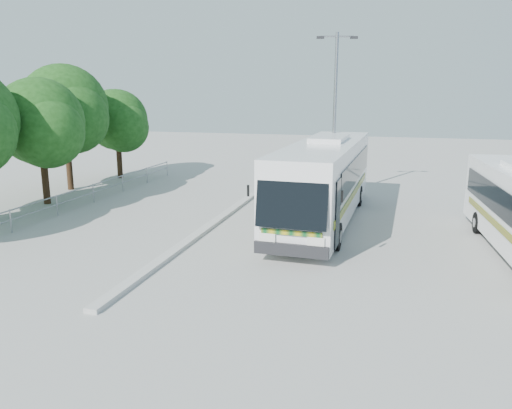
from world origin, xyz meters
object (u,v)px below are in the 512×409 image
(tree_far_d, at_px, (66,108))
(tree_far_e, at_px, (118,120))
(lamppost, at_px, (335,109))
(tree_far_c, at_px, (41,122))
(coach_main, at_px, (324,179))

(tree_far_d, bearing_deg, tree_far_e, 81.37)
(tree_far_d, height_order, lamppost, lamppost)
(lamppost, bearing_deg, tree_far_c, -172.67)
(tree_far_e, distance_m, coach_main, 17.00)
(lamppost, bearing_deg, tree_far_e, 155.69)
(tree_far_c, height_order, coach_main, tree_far_c)
(tree_far_c, xyz_separation_m, tree_far_d, (-1.19, 3.70, 0.56))
(tree_far_c, relative_size, tree_far_e, 1.10)
(tree_far_c, distance_m, tree_far_e, 8.22)
(lamppost, bearing_deg, coach_main, -102.07)
(tree_far_e, relative_size, lamppost, 0.67)
(tree_far_e, relative_size, coach_main, 0.46)
(tree_far_e, bearing_deg, coach_main, -27.97)
(tree_far_d, relative_size, lamppost, 0.83)
(tree_far_d, height_order, tree_far_e, tree_far_d)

